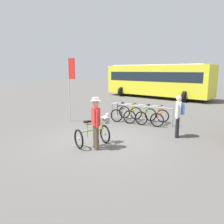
% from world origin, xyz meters
% --- Properties ---
extents(ground_plane, '(80.00, 80.00, 0.00)m').
position_xyz_m(ground_plane, '(0.00, 0.00, 0.00)').
color(ground_plane, '#514F4C').
extents(bike_rack_rail, '(3.20, 0.37, 0.88)m').
position_xyz_m(bike_rack_rail, '(-0.13, 3.26, 0.66)').
color(bike_rack_rail, '#99999E').
rests_on(bike_rack_rail, ground).
extents(racked_bike_black, '(0.79, 1.16, 0.97)m').
position_xyz_m(racked_bike_black, '(-1.30, 3.33, 0.37)').
color(racked_bike_black, black).
rests_on(racked_bike_black, ground).
extents(racked_bike_yellow, '(0.85, 1.21, 0.97)m').
position_xyz_m(racked_bike_yellow, '(-0.60, 3.39, 0.37)').
color(racked_bike_yellow, black).
rests_on(racked_bike_yellow, ground).
extents(racked_bike_lime, '(0.68, 1.10, 0.97)m').
position_xyz_m(racked_bike_lime, '(0.09, 3.46, 0.37)').
color(racked_bike_lime, black).
rests_on(racked_bike_lime, ground).
extents(racked_bike_orange, '(0.79, 1.18, 0.97)m').
position_xyz_m(racked_bike_orange, '(0.79, 3.53, 0.37)').
color(racked_bike_orange, black).
rests_on(racked_bike_orange, ground).
extents(featured_bicycle, '(1.03, 1.26, 1.09)m').
position_xyz_m(featured_bicycle, '(0.03, -0.48, 0.49)').
color(featured_bicycle, black).
rests_on(featured_bicycle, ground).
extents(person_with_featured_bike, '(0.46, 0.36, 1.72)m').
position_xyz_m(person_with_featured_bike, '(0.28, -0.78, 0.95)').
color(person_with_featured_bike, brown).
rests_on(person_with_featured_bike, ground).
extents(pedestrian_with_backpack, '(0.40, 0.51, 1.64)m').
position_xyz_m(pedestrian_with_backpack, '(2.12, 2.03, 0.94)').
color(pedestrian_with_backpack, black).
rests_on(pedestrian_with_backpack, ground).
extents(bus_distant, '(10.21, 4.11, 3.08)m').
position_xyz_m(bus_distant, '(-3.42, 13.24, 1.74)').
color(bus_distant, yellow).
rests_on(bus_distant, ground).
extents(banner_flag, '(0.45, 0.05, 3.20)m').
position_xyz_m(banner_flag, '(-3.14, 1.61, 2.23)').
color(banner_flag, '#B2B2B7').
rests_on(banner_flag, ground).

